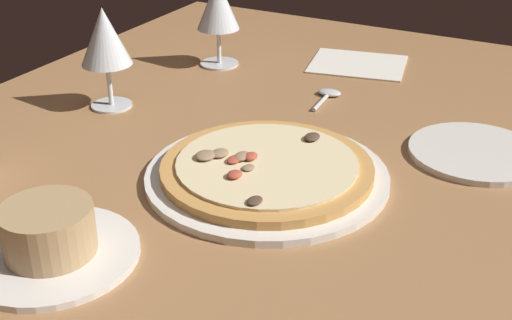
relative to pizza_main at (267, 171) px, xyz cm
name	(u,v)px	position (x,y,z in cm)	size (l,w,h in cm)	color
dining_table	(245,195)	(-1.91, 2.18, -3.19)	(150.00, 110.00, 4.00)	#996B42
pizza_main	(267,171)	(0.00, 0.00, 0.00)	(31.90, 31.90, 3.40)	silver
ramekin_on_saucer	(50,238)	(-26.41, 12.56, 1.23)	(18.98, 18.98, 6.22)	silver
wine_glass_far	(105,39)	(9.89, 33.47, 10.09)	(8.01, 8.01, 16.30)	silver
wine_glass_near	(218,7)	(35.52, 28.33, 9.83)	(7.84, 7.84, 16.28)	silver
side_plate	(476,152)	(19.90, -22.73, -0.74)	(18.71, 18.71, 0.90)	silver
paper_menu	(358,64)	(47.59, 5.13, -1.04)	(14.42, 17.37, 0.30)	silver
spoon	(327,95)	(29.99, 3.96, -0.73)	(9.35, 4.18, 1.00)	silver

